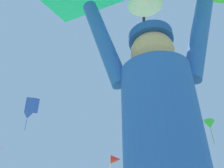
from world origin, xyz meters
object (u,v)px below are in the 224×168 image
at_px(kite_flyer_person, 166,167).
at_px(distant_kite_blue_far_center, 28,116).
at_px(marker_flag, 115,163).
at_px(distant_kite_red_low_right, 0,147).
at_px(distant_kite_blue_high_right, 32,105).
at_px(distant_kite_green_mid_left, 210,125).
at_px(distant_kite_yellow_overhead_distant, 172,139).
at_px(distant_kite_magenta_high_left, 153,40).

distance_m(kite_flyer_person, distant_kite_blue_far_center, 25.02).
distance_m(distant_kite_blue_far_center, marker_flag, 20.71).
bearing_deg(kite_flyer_person, distant_kite_red_low_right, 114.98).
bearing_deg(distant_kite_blue_high_right, distant_kite_green_mid_left, -8.23).
xyz_separation_m(distant_kite_blue_far_center, distant_kite_red_low_right, (-3.46, 2.94, -3.14)).
distance_m(distant_kite_yellow_overhead_distant, marker_flag, 16.16).
bearing_deg(distant_kite_green_mid_left, distant_kite_magenta_high_left, 148.37).
height_order(distant_kite_yellow_overhead_distant, distant_kite_blue_high_right, distant_kite_blue_high_right).
relative_size(distant_kite_blue_far_center, distant_kite_red_low_right, 2.92).
relative_size(distant_kite_red_low_right, distant_kite_yellow_overhead_distant, 1.14).
bearing_deg(distant_kite_green_mid_left, distant_kite_red_low_right, 151.88).
distance_m(kite_flyer_person, distant_kite_yellow_overhead_distant, 20.73).
bearing_deg(distant_kite_yellow_overhead_distant, distant_kite_blue_far_center, 167.37).
xyz_separation_m(distant_kite_green_mid_left, marker_flag, (-8.75, -9.25, -4.07)).
relative_size(distant_kite_magenta_high_left, distant_kite_red_low_right, 2.75).
distance_m(kite_flyer_person, distant_kite_blue_high_right, 18.63).
relative_size(kite_flyer_person, distant_kite_blue_high_right, 1.18).
bearing_deg(distant_kite_red_low_right, distant_kite_blue_far_center, -40.42).
relative_size(distant_kite_red_low_right, marker_flag, 0.43).
bearing_deg(kite_flyer_person, distant_kite_blue_high_right, 110.27).
distance_m(distant_kite_magenta_high_left, distant_kite_blue_high_right, 14.54).
height_order(distant_kite_magenta_high_left, distant_kite_yellow_overhead_distant, distant_kite_magenta_high_left).
xyz_separation_m(distant_kite_green_mid_left, distant_kite_yellow_overhead_distant, (-1.46, 4.62, -0.12)).
relative_size(distant_kite_red_low_right, distant_kite_blue_high_right, 0.45).
bearing_deg(marker_flag, distant_kite_magenta_high_left, 63.32).
distance_m(distant_kite_green_mid_left, distant_kite_yellow_overhead_distant, 4.84).
bearing_deg(distant_kite_red_low_right, distant_kite_magenta_high_left, -27.48).
relative_size(distant_kite_magenta_high_left, distant_kite_blue_high_right, 1.25).
bearing_deg(distant_kite_blue_high_right, kite_flyer_person, -69.73).
height_order(distant_kite_red_low_right, distant_kite_blue_high_right, distant_kite_blue_high_right).
bearing_deg(distant_kite_yellow_overhead_distant, kite_flyer_person, -112.01).
height_order(distant_kite_green_mid_left, distant_kite_red_low_right, distant_kite_green_mid_left).
distance_m(distant_kite_blue_far_center, distant_kite_blue_high_right, 6.50).
relative_size(distant_kite_blue_far_center, distant_kite_blue_high_right, 1.33).
relative_size(distant_kite_blue_high_right, marker_flag, 0.95).
distance_m(distant_kite_blue_far_center, distant_kite_red_low_right, 5.52).
bearing_deg(distant_kite_blue_far_center, distant_kite_blue_high_right, -69.12).
xyz_separation_m(kite_flyer_person, distant_kite_red_low_right, (-11.77, 25.26, 4.54)).
xyz_separation_m(kite_flyer_person, distant_kite_magenta_high_left, (5.91, 16.06, 14.96)).
distance_m(kite_flyer_person, distant_kite_green_mid_left, 17.41).
height_order(kite_flyer_person, distant_kite_yellow_overhead_distant, distant_kite_yellow_overhead_distant).
bearing_deg(marker_flag, distant_kite_yellow_overhead_distant, 62.29).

